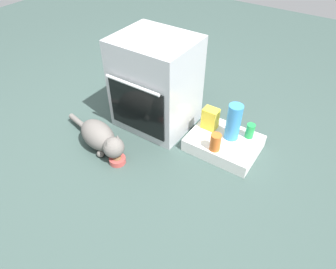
{
  "coord_description": "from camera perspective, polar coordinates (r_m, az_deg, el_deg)",
  "views": [
    {
      "loc": [
        1.17,
        -1.23,
        1.67
      ],
      "look_at": [
        0.27,
        0.13,
        0.25
      ],
      "focal_mm": 32.06,
      "sensor_mm": 36.0,
      "label": 1
    }
  ],
  "objects": [
    {
      "name": "snack_bag",
      "position": [
        2.41,
        8.03,
        3.01
      ],
      "size": [
        0.12,
        0.09,
        0.18
      ],
      "primitive_type": "cube",
      "color": "yellow",
      "rests_on": "pantry_cabinet"
    },
    {
      "name": "oven",
      "position": [
        2.47,
        -2.35,
        9.63
      ],
      "size": [
        0.61,
        0.56,
        0.77
      ],
      "color": "#B7BABF",
      "rests_on": "ground"
    },
    {
      "name": "cat",
      "position": [
        2.39,
        -12.7,
        -0.49
      ],
      "size": [
        0.73,
        0.29,
        0.23
      ],
      "rotation": [
        0.0,
        0.0,
        -0.23
      ],
      "color": "slate",
      "rests_on": "ground"
    },
    {
      "name": "food_bowl",
      "position": [
        2.32,
        -9.6,
        -4.72
      ],
      "size": [
        0.13,
        0.13,
        0.07
      ],
      "color": "#C64C47",
      "rests_on": "ground"
    },
    {
      "name": "ground",
      "position": [
        2.38,
        -7.05,
        -3.89
      ],
      "size": [
        8.0,
        8.0,
        0.0
      ],
      "primitive_type": "plane",
      "color": "#384C47"
    },
    {
      "name": "pantry_cabinet",
      "position": [
        2.42,
        10.55,
        -1.62
      ],
      "size": [
        0.54,
        0.42,
        0.11
      ],
      "primitive_type": "cube",
      "color": "white",
      "rests_on": "ground"
    },
    {
      "name": "sauce_jar",
      "position": [
        2.23,
        9.01,
        -1.46
      ],
      "size": [
        0.08,
        0.08,
        0.14
      ],
      "primitive_type": "cylinder",
      "color": "#D16023",
      "rests_on": "pantry_cabinet"
    },
    {
      "name": "water_bottle",
      "position": [
        2.31,
        12.35,
        2.32
      ],
      "size": [
        0.11,
        0.11,
        0.3
      ],
      "primitive_type": "cylinder",
      "color": "#388CD1",
      "rests_on": "pantry_cabinet"
    },
    {
      "name": "soda_can",
      "position": [
        2.4,
        15.33,
        0.68
      ],
      "size": [
        0.07,
        0.07,
        0.12
      ],
      "primitive_type": "cylinder",
      "color": "green",
      "rests_on": "pantry_cabinet"
    }
  ]
}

